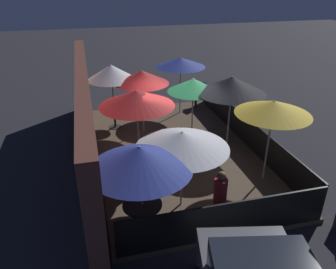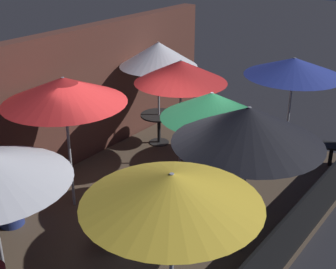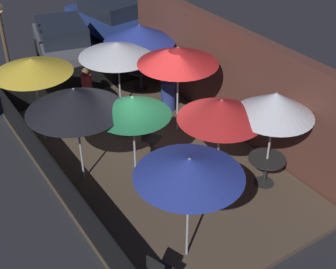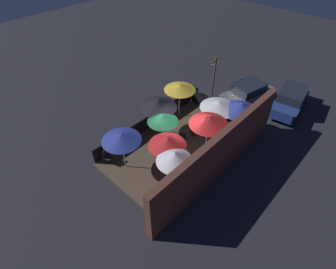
# 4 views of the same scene
# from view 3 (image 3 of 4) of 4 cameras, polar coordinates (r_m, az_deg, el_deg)

# --- Properties ---
(ground_plane) EXTENTS (60.00, 60.00, 0.00)m
(ground_plane) POSITION_cam_3_polar(r_m,az_deg,el_deg) (12.22, -2.08, -3.41)
(ground_plane) COLOR #26262B
(patio_deck) EXTENTS (8.59, 5.14, 0.12)m
(patio_deck) POSITION_cam_3_polar(r_m,az_deg,el_deg) (12.18, -2.09, -3.18)
(patio_deck) COLOR brown
(patio_deck) RESTS_ON ground_plane
(building_wall) EXTENTS (10.19, 0.36, 3.00)m
(building_wall) POSITION_cam_3_polar(r_m,az_deg,el_deg) (12.86, 8.58, 6.08)
(building_wall) COLOR brown
(building_wall) RESTS_ON ground_plane
(fence_front) EXTENTS (8.39, 0.05, 0.95)m
(fence_front) POSITION_cam_3_polar(r_m,az_deg,el_deg) (11.06, -13.46, -5.10)
(fence_front) COLOR black
(fence_front) RESTS_ON patio_deck
(fence_side_left) EXTENTS (0.05, 4.94, 0.95)m
(fence_side_left) POSITION_cam_3_polar(r_m,az_deg,el_deg) (15.19, -10.51, 6.51)
(fence_side_left) COLOR black
(fence_side_left) RESTS_ON patio_deck
(patio_umbrella_0) EXTENTS (2.26, 2.26, 2.18)m
(patio_umbrella_0) POSITION_cam_3_polar(r_m,az_deg,el_deg) (14.69, -3.49, 12.23)
(patio_umbrella_0) COLOR #B2B2B7
(patio_umbrella_0) RESTS_ON patio_deck
(patio_umbrella_1) EXTENTS (1.78, 1.78, 2.46)m
(patio_umbrella_1) POSITION_cam_3_polar(r_m,az_deg,el_deg) (10.38, 12.92, 3.61)
(patio_umbrella_1) COLOR #B2B2B7
(patio_umbrella_1) RESTS_ON patio_deck
(patio_umbrella_2) EXTENTS (2.22, 2.22, 2.47)m
(patio_umbrella_2) POSITION_cam_3_polar(r_m,az_deg,el_deg) (10.47, -11.33, 4.16)
(patio_umbrella_2) COLOR #B2B2B7
(patio_umbrella_2) RESTS_ON patio_deck
(patio_umbrella_3) EXTENTS (2.15, 2.15, 2.49)m
(patio_umbrella_3) POSITION_cam_3_polar(r_m,az_deg,el_deg) (12.26, 1.23, 9.61)
(patio_umbrella_3) COLOR #B2B2B7
(patio_umbrella_3) RESTS_ON patio_deck
(patio_umbrella_4) EXTENTS (1.74, 1.74, 2.28)m
(patio_umbrella_4) POSITION_cam_3_polar(r_m,az_deg,el_deg) (10.34, -4.34, 3.49)
(patio_umbrella_4) COLOR #B2B2B7
(patio_umbrella_4) RESTS_ON patio_deck
(patio_umbrella_5) EXTENTS (1.93, 1.93, 2.32)m
(patio_umbrella_5) POSITION_cam_3_polar(r_m,az_deg,el_deg) (10.17, 6.50, 3.04)
(patio_umbrella_5) COLOR #B2B2B7
(patio_umbrella_5) RESTS_ON patio_deck
(patio_umbrella_6) EXTENTS (2.02, 2.02, 2.37)m
(patio_umbrella_6) POSITION_cam_3_polar(r_m,az_deg,el_deg) (8.25, 2.60, -4.04)
(patio_umbrella_6) COLOR #B2B2B7
(patio_umbrella_6) RESTS_ON patio_deck
(patio_umbrella_7) EXTENTS (2.26, 2.26, 2.08)m
(patio_umbrella_7) POSITION_cam_3_polar(r_m,az_deg,el_deg) (13.70, -6.20, 10.29)
(patio_umbrella_7) COLOR #B2B2B7
(patio_umbrella_7) RESTS_ON patio_deck
(patio_umbrella_8) EXTENTS (2.01, 2.01, 2.41)m
(patio_umbrella_8) POSITION_cam_3_polar(r_m,az_deg,el_deg) (12.24, -16.24, 8.03)
(patio_umbrella_8) COLOR #B2B2B7
(patio_umbrella_8) RESTS_ON patio_deck
(dining_table_0) EXTENTS (0.90, 0.90, 0.70)m
(dining_table_0) POSITION_cam_3_polar(r_m,az_deg,el_deg) (15.23, -3.32, 7.47)
(dining_table_0) COLOR black
(dining_table_0) RESTS_ON patio_deck
(dining_table_1) EXTENTS (0.88, 0.88, 0.73)m
(dining_table_1) POSITION_cam_3_polar(r_m,az_deg,el_deg) (11.24, 11.92, -3.48)
(dining_table_1) COLOR black
(dining_table_1) RESTS_ON patio_deck
(patio_chair_0) EXTENTS (0.56, 0.56, 0.93)m
(patio_chair_0) POSITION_cam_3_polar(r_m,az_deg,el_deg) (12.76, -5.15, 1.60)
(patio_chair_0) COLOR black
(patio_chair_0) RESTS_ON patio_deck
(patio_chair_2) EXTENTS (0.55, 0.55, 0.93)m
(patio_chair_2) POSITION_cam_3_polar(r_m,az_deg,el_deg) (12.07, -2.29, -0.29)
(patio_chair_2) COLOR black
(patio_chair_2) RESTS_ON patio_deck
(patron_0) EXTENTS (0.37, 0.37, 1.24)m
(patron_0) POSITION_cam_3_polar(r_m,az_deg,el_deg) (14.47, -9.83, 5.56)
(patron_0) COLOR maroon
(patron_0) RESTS_ON patio_deck
(patron_1) EXTENTS (0.62, 0.62, 1.14)m
(patron_1) POSITION_cam_3_polar(r_m,az_deg,el_deg) (14.06, 0.04, 4.88)
(patron_1) COLOR navy
(patron_1) RESTS_ON patio_deck
(light_post) EXTENTS (1.10, 0.12, 3.25)m
(light_post) POSITION_cam_3_polar(r_m,az_deg,el_deg) (15.59, -19.39, 10.89)
(light_post) COLOR brown
(light_post) RESTS_ON ground_plane
(parked_car_0) EXTENTS (4.20, 2.50, 1.62)m
(parked_car_0) POSITION_cam_3_polar(r_m,az_deg,el_deg) (17.48, -12.64, 10.80)
(parked_car_0) COLOR #5B5B60
(parked_car_0) RESTS_ON ground_plane
(parked_car_1) EXTENTS (4.48, 2.31, 1.62)m
(parked_car_1) POSITION_cam_3_polar(r_m,az_deg,el_deg) (19.63, -7.03, 13.83)
(parked_car_1) COLOR navy
(parked_car_1) RESTS_ON ground_plane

